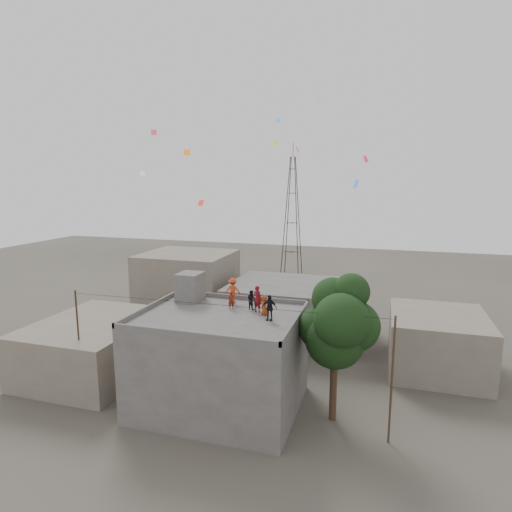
{
  "coord_description": "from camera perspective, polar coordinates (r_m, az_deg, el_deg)",
  "views": [
    {
      "loc": [
        9.76,
        -23.99,
        14.47
      ],
      "look_at": [
        1.64,
        2.62,
        9.55
      ],
      "focal_mm": 30.0,
      "sensor_mm": 36.0,
      "label": 1
    }
  ],
  "objects": [
    {
      "name": "person_dark_adult",
      "position": [
        26.02,
        1.79,
        -6.9
      ],
      "size": [
        0.95,
        0.43,
        1.59
      ],
      "primitive_type": "imported",
      "rotation": [
        0.0,
        0.0,
        -0.04
      ],
      "color": "black",
      "rests_on": "main_building"
    },
    {
      "name": "main_building",
      "position": [
        28.31,
        -4.86,
        -13.81
      ],
      "size": [
        10.0,
        8.0,
        6.1
      ],
      "color": "#514E4B",
      "rests_on": "ground"
    },
    {
      "name": "neighbor_west",
      "position": [
        35.52,
        -20.61,
        -11.2
      ],
      "size": [
        8.0,
        10.0,
        4.0
      ],
      "primitive_type": "cube",
      "color": "#6B6155",
      "rests_on": "ground"
    },
    {
      "name": "kites",
      "position": [
        33.23,
        0.16,
        12.34
      ],
      "size": [
        19.56,
        15.2,
        9.4
      ],
      "color": "#FF2B1A",
      "rests_on": "ground"
    },
    {
      "name": "tree",
      "position": [
        26.08,
        10.94,
        -8.88
      ],
      "size": [
        4.9,
        4.6,
        9.1
      ],
      "color": "black",
      "rests_on": "ground"
    },
    {
      "name": "ground",
      "position": [
        29.67,
        -4.77,
        -19.21
      ],
      "size": [
        140.0,
        140.0,
        0.0
      ],
      "primitive_type": "plane",
      "color": "#3F3B33",
      "rests_on": "ground"
    },
    {
      "name": "parapet",
      "position": [
        27.17,
        -4.96,
        -7.63
      ],
      "size": [
        10.0,
        8.0,
        0.3
      ],
      "color": "#514E4B",
      "rests_on": "main_building"
    },
    {
      "name": "transmission_tower",
      "position": [
        65.68,
        4.84,
        5.27
      ],
      "size": [
        2.97,
        2.97,
        20.01
      ],
      "color": "black",
      "rests_on": "ground"
    },
    {
      "name": "person_red_adult",
      "position": [
        27.64,
        0.2,
        -5.73
      ],
      "size": [
        0.73,
        0.6,
        1.73
      ],
      "primitive_type": "imported",
      "rotation": [
        0.0,
        0.0,
        2.8
      ],
      "color": "maroon",
      "rests_on": "main_building"
    },
    {
      "name": "person_orange_child",
      "position": [
        27.1,
        1.12,
        -6.58
      ],
      "size": [
        0.7,
        0.73,
        1.26
      ],
      "primitive_type": "imported",
      "rotation": [
        0.0,
        0.0,
        -0.89
      ],
      "color": "#A13B12",
      "rests_on": "main_building"
    },
    {
      "name": "person_orange_adult",
      "position": [
        29.76,
        -3.1,
        -4.59
      ],
      "size": [
        1.2,
        0.79,
        1.74
      ],
      "primitive_type": "imported",
      "rotation": [
        0.0,
        0.0,
        -3.01
      ],
      "color": "#C23D16",
      "rests_on": "main_building"
    },
    {
      "name": "neighbor_northwest",
      "position": [
        45.93,
        -9.07,
        -3.92
      ],
      "size": [
        9.0,
        8.0,
        7.0
      ],
      "primitive_type": "cube",
      "color": "#6B6155",
      "rests_on": "ground"
    },
    {
      "name": "neighbor_north",
      "position": [
        40.58,
        5.23,
        -7.18
      ],
      "size": [
        12.0,
        9.0,
        5.0
      ],
      "primitive_type": "cube",
      "color": "#514E4B",
      "rests_on": "ground"
    },
    {
      "name": "person_dark_child",
      "position": [
        28.25,
        -0.63,
        -5.85
      ],
      "size": [
        0.78,
        0.72,
        1.29
      ],
      "primitive_type": "imported",
      "rotation": [
        0.0,
        0.0,
        2.67
      ],
      "color": "black",
      "rests_on": "main_building"
    },
    {
      "name": "person_red_child",
      "position": [
        28.34,
        -3.29,
        -5.94
      ],
      "size": [
        0.51,
        0.46,
        1.17
      ],
      "primitive_type": "imported",
      "rotation": [
        0.0,
        0.0,
        0.53
      ],
      "color": "maroon",
      "rests_on": "main_building"
    },
    {
      "name": "utility_line",
      "position": [
        26.76,
        -4.89,
        -13.45
      ],
      "size": [
        20.12,
        0.62,
        7.4
      ],
      "color": "black",
      "rests_on": "ground"
    },
    {
      "name": "neighbor_east",
      "position": [
        36.39,
        23.0,
        -10.52
      ],
      "size": [
        7.0,
        8.0,
        4.4
      ],
      "primitive_type": "cube",
      "color": "#6B6155",
      "rests_on": "ground"
    },
    {
      "name": "stair_head_box",
      "position": [
        30.48,
        -8.76,
        -4.09
      ],
      "size": [
        1.6,
        1.8,
        2.0
      ],
      "primitive_type": "cube",
      "color": "#514E4B",
      "rests_on": "main_building"
    }
  ]
}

